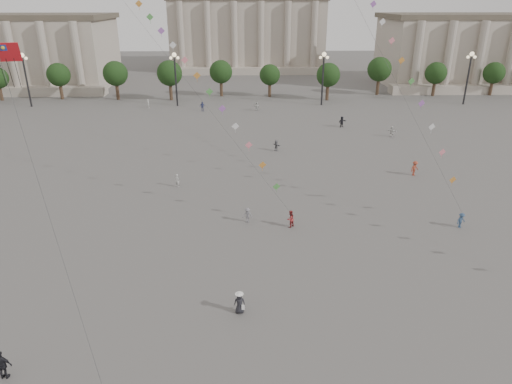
{
  "coord_description": "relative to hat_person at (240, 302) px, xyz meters",
  "views": [
    {
      "loc": [
        -0.99,
        -24.53,
        20.27
      ],
      "look_at": [
        -0.1,
        12.0,
        4.85
      ],
      "focal_mm": 32.0,
      "sensor_mm": 36.0,
      "label": 1
    }
  ],
  "objects": [
    {
      "name": "person_crowd_8",
      "position": [
        21.58,
        26.66,
        0.08
      ],
      "size": [
        1.4,
        1.22,
        1.88
      ],
      "primitive_type": "imported",
      "rotation": [
        0.0,
        0.0,
        0.53
      ],
      "color": "#943C28",
      "rests_on": "ground"
    },
    {
      "name": "person_crowd_0",
      "position": [
        -7.9,
        63.23,
        0.06
      ],
      "size": [
        1.12,
        0.56,
        1.85
      ],
      "primitive_type": "imported",
      "rotation": [
        0.0,
        0.0,
        0.1
      ],
      "color": "navy",
      "rests_on": "ground"
    },
    {
      "name": "lamp_post_mid_west",
      "position": [
        -13.5,
        68.29,
        6.49
      ],
      "size": [
        2.0,
        0.9,
        10.65
      ],
      "color": "#262628",
      "rests_on": "ground"
    },
    {
      "name": "tree_row",
      "position": [
        1.5,
        76.29,
        4.53
      ],
      "size": [
        137.12,
        5.12,
        8.0
      ],
      "color": "#3A281D",
      "rests_on": "ground"
    },
    {
      "name": "kite_flyer_1",
      "position": [
        21.16,
        12.47,
        -0.1
      ],
      "size": [
        1.14,
        0.93,
        1.53
      ],
      "primitive_type": "imported",
      "rotation": [
        0.0,
        0.0,
        0.43
      ],
      "color": "navy",
      "rests_on": "ground"
    },
    {
      "name": "person_crowd_10",
      "position": [
        -19.08,
        66.29,
        0.03
      ],
      "size": [
        0.61,
        0.75,
        1.79
      ],
      "primitive_type": "imported",
      "rotation": [
        0.0,
        0.0,
        1.89
      ],
      "color": "silver",
      "rests_on": "ground"
    },
    {
      "name": "ground",
      "position": [
        1.5,
        -1.71,
        -0.86
      ],
      "size": [
        360.0,
        360.0,
        0.0
      ],
      "primitive_type": "plane",
      "color": "#53504E",
      "rests_on": "ground"
    },
    {
      "name": "person_crowd_12",
      "position": [
        5.0,
        37.15,
        -0.06
      ],
      "size": [
        1.27,
        1.46,
        1.6
      ],
      "primitive_type": "imported",
      "rotation": [
        0.0,
        0.0,
        2.22
      ],
      "color": "slate",
      "rests_on": "ground"
    },
    {
      "name": "person_crowd_7",
      "position": [
        23.99,
        44.1,
        0.0
      ],
      "size": [
        1.65,
        1.2,
        1.73
      ],
      "primitive_type": "imported",
      "rotation": [
        0.0,
        0.0,
        2.65
      ],
      "color": "silver",
      "rests_on": "ground"
    },
    {
      "name": "lamp_post_far_west",
      "position": [
        -43.5,
        68.29,
        6.49
      ],
      "size": [
        2.0,
        0.9,
        10.65
      ],
      "color": "#262628",
      "rests_on": "ground"
    },
    {
      "name": "lamp_post_far_east",
      "position": [
        46.5,
        68.29,
        6.49
      ],
      "size": [
        2.0,
        0.9,
        10.65
      ],
      "color": "#262628",
      "rests_on": "ground"
    },
    {
      "name": "dragon_kite",
      "position": [
        -12.64,
        -0.58,
        15.96
      ],
      "size": [
        4.59,
        5.52,
        20.13
      ],
      "color": "#B01219",
      "rests_on": "ground"
    },
    {
      "name": "lamp_post_mid_east",
      "position": [
        16.5,
        68.29,
        6.49
      ],
      "size": [
        2.0,
        0.9,
        10.65
      ],
      "color": "#262628",
      "rests_on": "ground"
    },
    {
      "name": "person_crowd_9",
      "position": [
        17.19,
        50.34,
        0.07
      ],
      "size": [
        1.72,
        1.45,
        1.86
      ],
      "primitive_type": "imported",
      "rotation": [
        0.0,
        0.0,
        0.62
      ],
      "color": "black",
      "rests_on": "ground"
    },
    {
      "name": "tourist_1",
      "position": [
        -13.57,
        -5.68,
        0.09
      ],
      "size": [
        1.14,
        0.53,
        1.91
      ],
      "primitive_type": "imported",
      "rotation": [
        0.0,
        0.0,
        3.09
      ],
      "color": "black",
      "rests_on": "ground"
    },
    {
      "name": "person_crowd_4",
      "position": [
        2.83,
        63.31,
        0.0
      ],
      "size": [
        1.48,
        1.5,
        1.73
      ],
      "primitive_type": "imported",
      "rotation": [
        0.0,
        0.0,
        3.94
      ],
      "color": "beige",
      "rests_on": "ground"
    },
    {
      "name": "person_crowd_13",
      "position": [
        -7.5,
        23.62,
        -0.08
      ],
      "size": [
        0.69,
        0.63,
        1.57
      ],
      "primitive_type": "imported",
      "rotation": [
        0.0,
        0.0,
        2.57
      ],
      "color": "#ADAEA9",
      "rests_on": "ground"
    },
    {
      "name": "hat_person",
      "position": [
        0.0,
        0.0,
        0.0
      ],
      "size": [
        0.82,
        0.6,
        1.69
      ],
      "color": "black",
      "rests_on": "ground"
    },
    {
      "name": "person_crowd_6",
      "position": [
        0.66,
        14.12,
        -0.09
      ],
      "size": [
        1.06,
        0.69,
        1.55
      ],
      "primitive_type": "imported",
      "rotation": [
        0.0,
        0.0,
        6.17
      ],
      "color": "slate",
      "rests_on": "ground"
    },
    {
      "name": "hall_central",
      "position": [
        1.5,
        127.51,
        13.37
      ],
      "size": [
        48.3,
        34.3,
        35.5
      ],
      "color": "#AC9E90",
      "rests_on": "ground"
    },
    {
      "name": "kite_flyer_0",
      "position": [
        4.77,
        13.03,
        -0.01
      ],
      "size": [
        1.05,
        1.03,
        1.71
      ],
      "primitive_type": "imported",
      "rotation": [
        0.0,
        0.0,
        3.87
      ],
      "color": "maroon",
      "rests_on": "ground"
    }
  ]
}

